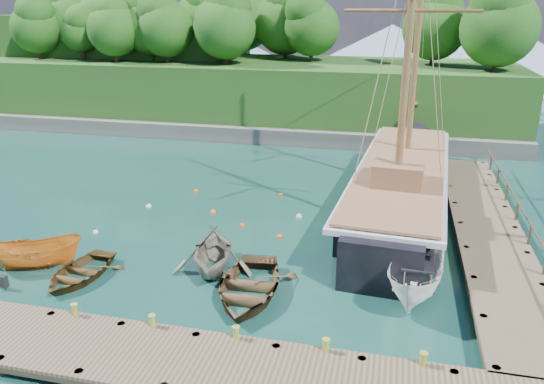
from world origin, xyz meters
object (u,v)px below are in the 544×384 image
(motorboat_orange, at_px, (38,267))
(cabin_boat_white, at_px, (415,295))
(rowboat_0, at_px, (80,278))
(rowboat_2, at_px, (248,295))
(schooner, at_px, (401,190))
(rowboat_1, at_px, (213,270))

(motorboat_orange, relative_size, cabin_boat_white, 0.74)
(rowboat_0, xyz_separation_m, cabin_boat_white, (13.97, 1.84, 0.00))
(rowboat_0, height_order, rowboat_2, rowboat_2)
(motorboat_orange, xyz_separation_m, schooner, (15.62, 11.19, 1.09))
(rowboat_2, bearing_deg, schooner, 58.68)
(rowboat_1, height_order, rowboat_2, rowboat_1)
(cabin_boat_white, bearing_deg, rowboat_1, -171.84)
(rowboat_2, xyz_separation_m, motorboat_orange, (-9.79, 0.15, 0.00))
(rowboat_0, distance_m, schooner, 17.67)
(rowboat_0, bearing_deg, rowboat_2, 6.41)
(rowboat_0, relative_size, cabin_boat_white, 0.73)
(cabin_boat_white, distance_m, schooner, 9.89)
(rowboat_1, relative_size, cabin_boat_white, 0.77)
(rowboat_0, xyz_separation_m, motorboat_orange, (-2.37, 0.45, 0.00))
(rowboat_1, bearing_deg, cabin_boat_white, -14.05)
(rowboat_1, relative_size, schooner, 0.15)
(schooner, bearing_deg, motorboat_orange, -140.12)
(rowboat_2, relative_size, cabin_boat_white, 0.96)
(rowboat_0, bearing_deg, schooner, 45.44)
(rowboat_1, xyz_separation_m, cabin_boat_white, (8.63, -0.13, 0.00))
(rowboat_1, bearing_deg, rowboat_2, -52.23)
(schooner, bearing_deg, rowboat_2, -112.93)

